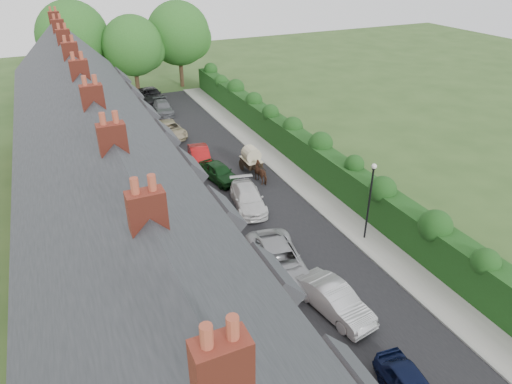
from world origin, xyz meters
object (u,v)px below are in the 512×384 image
Objects in this scene: car_grey at (163,108)px; horse_cart at (251,157)px; car_silver_a at (335,300)px; horse at (262,172)px; car_black at (153,94)px; car_green at (219,172)px; car_white at (248,198)px; car_beige at (170,129)px; car_red at (200,156)px; car_silver_b at (278,261)px; lamppost at (370,192)px.

car_grey is 1.51× the size of horse_cart.
horse is at bearing 68.86° from car_silver_a.
car_green is at bearing -101.07° from car_black.
car_black is at bearing 96.84° from horse_cart.
horse reaches higher than car_silver_a.
car_white is 5.67m from horse_cart.
horse_cart is (3.91, -10.21, 0.55)m from car_beige.
car_red is 1.00× the size of car_black.
car_silver_b is at bearing -107.51° from horse_cart.
car_silver_b is at bearing -89.82° from car_white.
lamppost is 8.68m from car_white.
car_silver_a is 1.01× the size of car_grey.
car_green is 22.62m from car_black.
horse_cart reaches higher than car_grey.
car_beige is (-1.01, 10.62, -0.04)m from car_green.
car_silver_a is (-5.26, -4.60, -2.56)m from lamppost.
horse_cart reaches higher than car_black.
car_silver_b is 1.96× the size of horse_cart.
horse reaches higher than car_black.
car_black reaches higher than car_white.
car_silver_b is at bearing -95.91° from car_beige.
car_white is (-5.00, 6.60, -2.60)m from lamppost.
car_beige is at bearing 110.95° from horse_cart.
car_silver_b is 34.63m from car_black.
horse is (-2.49, 9.70, -2.53)m from lamppost.
car_silver_b reaches higher than car_grey.
car_beige is 10.95m from horse_cart.
horse is (3.91, -12.17, 0.10)m from car_beige.
car_grey is at bearing 79.89° from car_silver_a.
horse_cart is (2.51, 5.06, 0.52)m from car_white.
car_green is at bearing 115.60° from lamppost.
car_silver_a is 1.52× the size of horse_cart.
car_beige is 12.07m from car_black.
horse is at bearing -78.10° from car_beige.
car_grey is (-0.30, 21.97, -0.05)m from car_white.
lamppost is at bearing -91.82° from car_black.
car_red is at bearing 84.19° from car_green.
lamppost is 1.16× the size of car_grey.
car_silver_b is at bearing -106.78° from car_green.
lamppost is 12.10m from horse_cart.
horse_cart is (2.77, 16.26, 0.48)m from car_silver_a.
car_grey is at bearing -90.68° from horse.
car_silver_b is (-1.14, 3.87, 0.06)m from car_silver_a.
horse is at bearing -48.48° from car_red.
horse_cart is (2.66, -22.21, 0.49)m from car_black.
car_silver_b reaches higher than car_white.
car_silver_b is 1.40× the size of car_green.
car_white is 8.19m from car_red.
car_silver_b is at bearing 96.26° from car_silver_a.
lamppost is 29.18m from car_grey.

